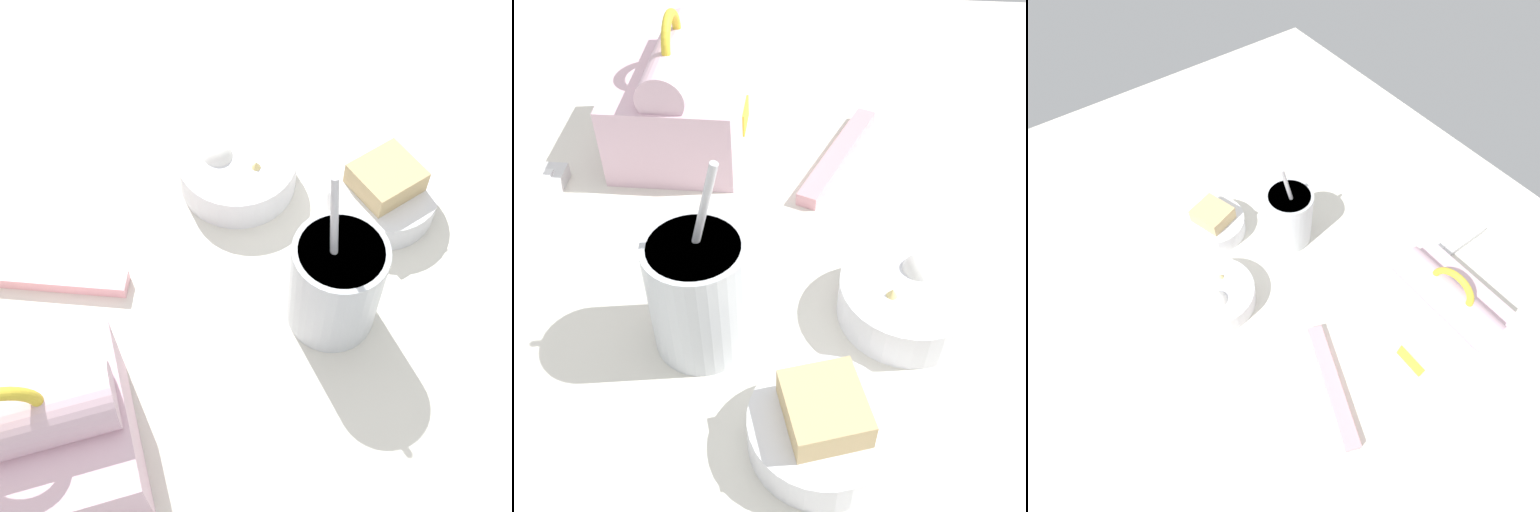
# 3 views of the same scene
# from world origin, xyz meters

# --- Properties ---
(desk_surface) EXTENTS (1.40, 1.10, 0.02)m
(desk_surface) POSITION_xyz_m (0.00, 0.00, 0.01)
(desk_surface) COLOR silver
(desk_surface) RESTS_ON ground
(lunch_bag) EXTENTS (0.18, 0.15, 0.17)m
(lunch_bag) POSITION_xyz_m (0.24, 0.12, 0.08)
(lunch_bag) COLOR beige
(lunch_bag) RESTS_ON desk_surface
(soup_cup) EXTENTS (0.09, 0.09, 0.20)m
(soup_cup) POSITION_xyz_m (-0.06, 0.05, 0.08)
(soup_cup) COLOR silver
(soup_cup) RESTS_ON desk_surface
(bento_bowl_sandwich) EXTENTS (0.12, 0.12, 0.06)m
(bento_bowl_sandwich) POSITION_xyz_m (-0.16, -0.06, 0.04)
(bento_bowl_sandwich) COLOR silver
(bento_bowl_sandwich) RESTS_ON desk_surface
(bento_bowl_snacks) EXTENTS (0.13, 0.13, 0.06)m
(bento_bowl_snacks) POSITION_xyz_m (-0.01, -0.14, 0.04)
(bento_bowl_snacks) COLOR silver
(bento_bowl_snacks) RESTS_ON desk_surface
(chopstick_case) EXTENTS (0.19, 0.09, 0.02)m
(chopstick_case) POSITION_xyz_m (0.22, -0.07, 0.03)
(chopstick_case) COLOR pink
(chopstick_case) RESTS_ON desk_surface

